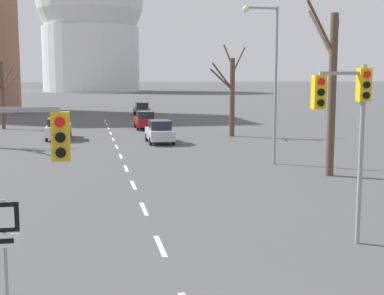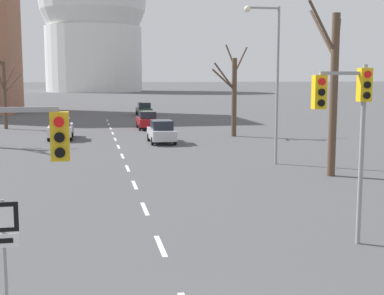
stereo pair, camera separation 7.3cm
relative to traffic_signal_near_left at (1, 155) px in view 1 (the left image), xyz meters
name	(u,v)px [view 1 (the left image)]	position (x,y,z in m)	size (l,w,h in m)	color
lane_stripe_1	(160,246)	(3.67, 4.45, -3.47)	(0.16, 2.00, 0.01)	silver
lane_stripe_2	(144,209)	(3.67, 8.95, -3.47)	(0.16, 2.00, 0.01)	silver
lane_stripe_3	(133,185)	(3.67, 13.45, -3.47)	(0.16, 2.00, 0.01)	silver
lane_stripe_4	(126,168)	(3.67, 17.95, -3.47)	(0.16, 2.00, 0.01)	silver
lane_stripe_5	(121,156)	(3.67, 22.45, -3.47)	(0.16, 2.00, 0.01)	silver
lane_stripe_6	(117,147)	(3.67, 26.95, -3.47)	(0.16, 2.00, 0.01)	silver
lane_stripe_7	(113,139)	(3.67, 31.45, -3.47)	(0.16, 2.00, 0.01)	silver
lane_stripe_8	(111,133)	(3.67, 35.95, -3.47)	(0.16, 2.00, 0.01)	silver
lane_stripe_9	(108,128)	(3.67, 40.45, -3.47)	(0.16, 2.00, 0.01)	silver
lane_stripe_10	(107,124)	(3.67, 44.95, -3.47)	(0.16, 2.00, 0.01)	silver
lane_stripe_11	(105,121)	(3.67, 49.45, -3.47)	(0.16, 2.00, 0.01)	silver
traffic_signal_near_left	(1,155)	(0.00, 0.00, 0.00)	(2.10, 0.34, 4.59)	gray
traffic_signal_near_right	(348,110)	(9.02, 3.55, 0.54)	(1.74, 0.34, 5.30)	gray
route_sign_post	(4,240)	(-0.04, 0.12, -1.72)	(0.60, 0.08, 2.56)	gray
street_lamp_right	(270,70)	(11.68, 17.81, 1.83)	(2.05, 0.36, 8.73)	gray
sedan_near_left	(58,128)	(-0.55, 32.39, -2.61)	(1.87, 4.51, 1.69)	silver
sedan_near_right	(160,132)	(6.94, 28.48, -2.63)	(1.82, 4.06, 1.71)	#B7B7BC
sedan_mid_centre	(142,109)	(8.50, 56.46, -2.64)	(1.80, 4.15, 1.63)	#2D4C33
sedan_far_left	(145,120)	(7.03, 39.19, -2.64)	(1.80, 4.31, 1.68)	maroon
bare_tree_left_near	(2,91)	(-6.01, 41.83, 0.08)	(2.36, 3.62, 7.82)	brown
bare_tree_right_near	(331,88)	(13.50, 13.95, 0.90)	(2.71, 3.14, 8.52)	brown
bare_tree_right_far	(231,93)	(13.35, 31.79, 0.11)	(3.52, 1.91, 7.52)	brown
capitol_dome	(90,17)	(3.67, 160.97, 19.30)	(33.10, 33.10, 46.76)	silver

